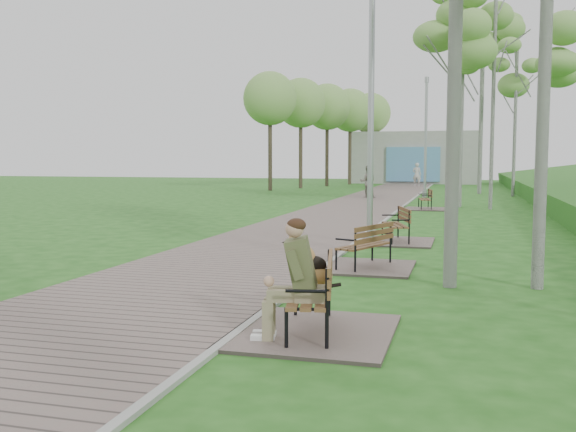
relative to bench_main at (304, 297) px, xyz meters
The scene contains 16 objects.
walkway 16.04m from the bench_main, 98.76° to the left, with size 3.50×67.00×0.04m, color #75655E.
kerb 15.87m from the bench_main, 92.50° to the left, with size 0.10×67.00×0.05m, color #999993.
building_north 45.40m from the bench_main, 92.77° to the left, with size 10.00×5.20×4.00m.
bench_main is the anchor object (origin of this frame).
bench_second 4.40m from the bench_main, 90.14° to the left, with size 1.59×1.76×0.97m.
bench_third 8.03m from the bench_main, 88.98° to the left, with size 1.62×1.79×0.99m.
bench_far 18.01m from the bench_main, 89.33° to the left, with size 1.55×1.72×0.95m.
lamp_post_second 7.54m from the bench_main, 92.61° to the left, with size 0.22×0.22×5.63m.
lamp_post_third 25.91m from the bench_main, 90.61° to the left, with size 0.23×0.23×5.90m.
pedestrian_near 38.20m from the bench_main, 92.34° to the left, with size 0.60×0.39×1.65m, color beige.
pedestrian_far 24.58m from the bench_main, 96.80° to the left, with size 0.77×0.60×1.59m, color gray.
birch_mid_c 19.98m from the bench_main, 82.13° to the left, with size 2.36×2.36×8.77m.
birch_far_a 19.48m from the bench_main, 76.79° to the left, with size 2.24×2.24×7.73m.
birch_far_b 20.67m from the bench_main, 85.77° to the left, with size 2.71×2.71×8.97m.
birch_far_c 28.59m from the bench_main, 81.79° to the left, with size 2.29×2.29×7.92m.
birch_distant_a 30.99m from the bench_main, 85.41° to the left, with size 2.93×2.93×9.93m.
Camera 1 is at (2.34, -0.98, 1.91)m, focal length 40.00 mm.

